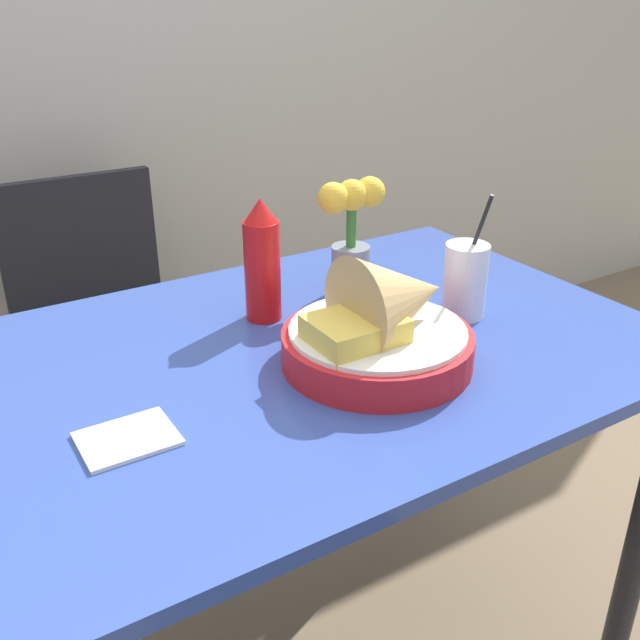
# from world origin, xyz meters

# --- Properties ---
(dining_table) EXTENTS (1.27, 0.78, 0.77)m
(dining_table) POSITION_xyz_m (0.00, 0.00, 0.67)
(dining_table) COLOR #334C9E
(dining_table) RESTS_ON ground_plane
(chair_far_window) EXTENTS (0.40, 0.40, 0.87)m
(chair_far_window) POSITION_xyz_m (-0.08, 0.85, 0.52)
(chair_far_window) COLOR black
(chair_far_window) RESTS_ON ground_plane
(food_basket) EXTENTS (0.30, 0.30, 0.18)m
(food_basket) POSITION_xyz_m (0.13, -0.10, 0.84)
(food_basket) COLOR red
(food_basket) RESTS_ON dining_table
(ketchup_bottle) EXTENTS (0.06, 0.06, 0.22)m
(ketchup_bottle) POSITION_xyz_m (0.05, 0.14, 0.88)
(ketchup_bottle) COLOR red
(ketchup_bottle) RESTS_ON dining_table
(drink_cup) EXTENTS (0.08, 0.08, 0.23)m
(drink_cup) POSITION_xyz_m (0.35, -0.04, 0.84)
(drink_cup) COLOR silver
(drink_cup) RESTS_ON dining_table
(flower_vase) EXTENTS (0.14, 0.07, 0.22)m
(flower_vase) POSITION_xyz_m (0.24, 0.15, 0.90)
(flower_vase) COLOR gray
(flower_vase) RESTS_ON dining_table
(napkin) EXTENTS (0.12, 0.10, 0.01)m
(napkin) POSITION_xyz_m (-0.28, -0.10, 0.78)
(napkin) COLOR white
(napkin) RESTS_ON dining_table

